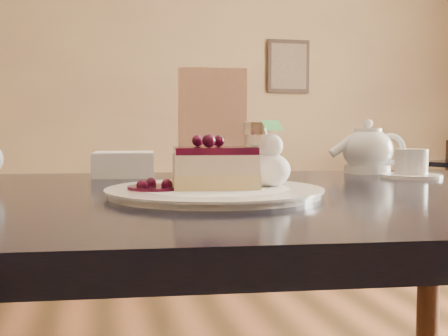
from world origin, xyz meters
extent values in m
cube|color=tan|center=(0.00, 5.00, 1.50)|extent=(8.00, 0.02, 3.00)
cube|color=black|center=(1.80, 4.97, 1.60)|extent=(0.45, 0.03, 0.55)
cube|color=black|center=(0.04, 0.28, 0.82)|extent=(1.42, 1.01, 0.04)
cylinder|color=white|center=(0.03, 0.23, 0.85)|extent=(0.34, 0.34, 0.01)
cube|color=#E7C585|center=(0.03, 0.23, 0.86)|extent=(0.14, 0.11, 0.02)
cube|color=beige|center=(0.03, 0.23, 0.89)|extent=(0.14, 0.10, 0.03)
cube|color=black|center=(0.03, 0.23, 0.91)|extent=(0.14, 0.10, 0.01)
ellipsoid|color=white|center=(0.13, 0.23, 0.88)|extent=(0.07, 0.07, 0.06)
cylinder|color=black|center=(-0.06, 0.23, 0.85)|extent=(0.09, 0.09, 0.01)
cylinder|color=white|center=(0.53, 0.46, 0.84)|extent=(0.13, 0.13, 0.01)
cylinder|color=white|center=(0.53, 0.46, 0.88)|extent=(0.07, 0.07, 0.06)
ellipsoid|color=white|center=(0.49, 0.60, 0.89)|extent=(0.12, 0.12, 0.10)
cylinder|color=white|center=(0.49, 0.60, 0.95)|extent=(0.07, 0.07, 0.01)
cylinder|color=white|center=(0.41, 0.60, 0.89)|extent=(0.07, 0.02, 0.06)
cube|color=#FAE2B7|center=(0.11, 0.61, 0.96)|extent=(0.16, 0.05, 0.25)
cylinder|color=white|center=(0.20, 0.60, 0.89)|extent=(0.06, 0.06, 0.10)
cylinder|color=silver|center=(0.20, 0.60, 0.95)|extent=(0.07, 0.07, 0.03)
cube|color=white|center=(-0.10, 0.63, 0.87)|extent=(0.15, 0.15, 0.06)
cylinder|color=#391A10|center=(2.49, 3.48, 0.33)|extent=(0.04, 0.04, 0.65)
camera|label=1|loc=(-0.15, -0.66, 0.95)|focal=45.00mm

